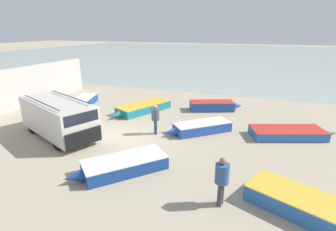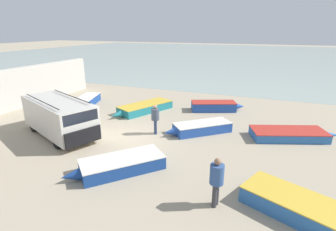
{
  "view_description": "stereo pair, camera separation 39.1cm",
  "coord_description": "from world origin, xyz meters",
  "px_view_note": "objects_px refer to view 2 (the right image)",
  "views": [
    {
      "loc": [
        6.6,
        -12.01,
        5.88
      ],
      "look_at": [
        1.49,
        1.74,
        1.0
      ],
      "focal_mm": 28.0,
      "sensor_mm": 36.0,
      "label": 1
    },
    {
      "loc": [
        6.96,
        -11.87,
        5.88
      ],
      "look_at": [
        1.49,
        1.74,
        1.0
      ],
      "focal_mm": 28.0,
      "sensor_mm": 36.0,
      "label": 2
    }
  ],
  "objects_px": {
    "parked_van": "(59,116)",
    "fishing_rowboat_2": "(290,134)",
    "fishing_rowboat_5": "(302,208)",
    "fisherman_0": "(155,117)",
    "fishing_rowboat_1": "(119,165)",
    "fishing_rowboat_3": "(84,103)",
    "fisherman_1": "(217,178)",
    "fishing_rowboat_4": "(200,128)",
    "fishing_rowboat_0": "(144,108)",
    "fishing_rowboat_6": "(215,106)"
  },
  "relations": [
    {
      "from": "parked_van",
      "to": "fishing_rowboat_2",
      "type": "distance_m",
      "value": 13.1
    },
    {
      "from": "fishing_rowboat_2",
      "to": "fishing_rowboat_5",
      "type": "distance_m",
      "value": 6.91
    },
    {
      "from": "parked_van",
      "to": "fisherman_0",
      "type": "height_order",
      "value": "parked_van"
    },
    {
      "from": "fishing_rowboat_1",
      "to": "fishing_rowboat_3",
      "type": "bearing_deg",
      "value": -91.36
    },
    {
      "from": "parked_van",
      "to": "fishing_rowboat_5",
      "type": "bearing_deg",
      "value": 11.39
    },
    {
      "from": "fishing_rowboat_1",
      "to": "fishing_rowboat_2",
      "type": "bearing_deg",
      "value": 175.61
    },
    {
      "from": "fisherman_0",
      "to": "fisherman_1",
      "type": "height_order",
      "value": "fisherman_1"
    },
    {
      "from": "fishing_rowboat_2",
      "to": "fishing_rowboat_5",
      "type": "height_order",
      "value": "fishing_rowboat_5"
    },
    {
      "from": "fishing_rowboat_4",
      "to": "fishing_rowboat_5",
      "type": "distance_m",
      "value": 7.74
    },
    {
      "from": "fishing_rowboat_0",
      "to": "fishing_rowboat_6",
      "type": "relative_size",
      "value": 1.26
    },
    {
      "from": "fishing_rowboat_2",
      "to": "fishing_rowboat_5",
      "type": "xyz_separation_m",
      "value": [
        0.11,
        -6.91,
        0.06
      ]
    },
    {
      "from": "fishing_rowboat_0",
      "to": "fisherman_1",
      "type": "xyz_separation_m",
      "value": [
        7.26,
        -8.84,
        0.8
      ]
    },
    {
      "from": "fishing_rowboat_4",
      "to": "fishing_rowboat_0",
      "type": "bearing_deg",
      "value": -68.02
    },
    {
      "from": "fishing_rowboat_1",
      "to": "fishing_rowboat_3",
      "type": "relative_size",
      "value": 0.78
    },
    {
      "from": "fishing_rowboat_4",
      "to": "fishing_rowboat_5",
      "type": "height_order",
      "value": "fishing_rowboat_5"
    },
    {
      "from": "fishing_rowboat_5",
      "to": "fishing_rowboat_6",
      "type": "relative_size",
      "value": 1.08
    },
    {
      "from": "fishing_rowboat_2",
      "to": "fisherman_1",
      "type": "xyz_separation_m",
      "value": [
        -2.65,
        -7.41,
        0.84
      ]
    },
    {
      "from": "fishing_rowboat_0",
      "to": "fishing_rowboat_3",
      "type": "bearing_deg",
      "value": -57.95
    },
    {
      "from": "fisherman_0",
      "to": "fisherman_1",
      "type": "bearing_deg",
      "value": 101.36
    },
    {
      "from": "fishing_rowboat_2",
      "to": "fisherman_0",
      "type": "bearing_deg",
      "value": 176.26
    },
    {
      "from": "fishing_rowboat_3",
      "to": "fishing_rowboat_6",
      "type": "relative_size",
      "value": 1.23
    },
    {
      "from": "fishing_rowboat_6",
      "to": "fishing_rowboat_2",
      "type": "bearing_deg",
      "value": -58.6
    },
    {
      "from": "fishing_rowboat_3",
      "to": "fisherman_1",
      "type": "bearing_deg",
      "value": 38.27
    },
    {
      "from": "fishing_rowboat_4",
      "to": "fishing_rowboat_5",
      "type": "bearing_deg",
      "value": 89.05
    },
    {
      "from": "fishing_rowboat_5",
      "to": "fishing_rowboat_2",
      "type": "bearing_deg",
      "value": 113.73
    },
    {
      "from": "fishing_rowboat_3",
      "to": "fishing_rowboat_5",
      "type": "xyz_separation_m",
      "value": [
        14.97,
        -7.72,
        -0.01
      ]
    },
    {
      "from": "fishing_rowboat_1",
      "to": "fishing_rowboat_6",
      "type": "distance_m",
      "value": 10.52
    },
    {
      "from": "parked_van",
      "to": "fishing_rowboat_2",
      "type": "height_order",
      "value": "parked_van"
    },
    {
      "from": "parked_van",
      "to": "fishing_rowboat_3",
      "type": "distance_m",
      "value": 5.84
    },
    {
      "from": "fishing_rowboat_2",
      "to": "fishing_rowboat_3",
      "type": "bearing_deg",
      "value": 156.61
    },
    {
      "from": "fishing_rowboat_4",
      "to": "fisherman_0",
      "type": "relative_size",
      "value": 2.08
    },
    {
      "from": "fisherman_1",
      "to": "fishing_rowboat_5",
      "type": "bearing_deg",
      "value": -158.44
    },
    {
      "from": "fishing_rowboat_6",
      "to": "fisherman_1",
      "type": "xyz_separation_m",
      "value": [
        2.38,
        -11.11,
        0.76
      ]
    },
    {
      "from": "fishing_rowboat_3",
      "to": "fishing_rowboat_4",
      "type": "xyz_separation_m",
      "value": [
        9.93,
        -1.85,
        -0.03
      ]
    },
    {
      "from": "parked_van",
      "to": "fishing_rowboat_5",
      "type": "height_order",
      "value": "parked_van"
    },
    {
      "from": "fisherman_0",
      "to": "parked_van",
      "type": "bearing_deg",
      "value": -6.48
    },
    {
      "from": "fishing_rowboat_3",
      "to": "fishing_rowboat_6",
      "type": "distance_m",
      "value": 10.25
    },
    {
      "from": "fishing_rowboat_5",
      "to": "fisherman_1",
      "type": "height_order",
      "value": "fisherman_1"
    },
    {
      "from": "fishing_rowboat_3",
      "to": "fishing_rowboat_5",
      "type": "bearing_deg",
      "value": 44.94
    },
    {
      "from": "fishing_rowboat_3",
      "to": "fishing_rowboat_6",
      "type": "height_order",
      "value": "fishing_rowboat_6"
    },
    {
      "from": "parked_van",
      "to": "fishing_rowboat_3",
      "type": "height_order",
      "value": "parked_van"
    },
    {
      "from": "fishing_rowboat_4",
      "to": "fishing_rowboat_6",
      "type": "relative_size",
      "value": 0.91
    },
    {
      "from": "fishing_rowboat_0",
      "to": "fisherman_0",
      "type": "xyz_separation_m",
      "value": [
        2.59,
        -3.6,
        0.76
      ]
    },
    {
      "from": "fishing_rowboat_0",
      "to": "fisherman_1",
      "type": "height_order",
      "value": "fisherman_1"
    },
    {
      "from": "fishing_rowboat_0",
      "to": "fishing_rowboat_4",
      "type": "bearing_deg",
      "value": 88.62
    },
    {
      "from": "fishing_rowboat_1",
      "to": "fisherman_0",
      "type": "bearing_deg",
      "value": -133.72
    },
    {
      "from": "fishing_rowboat_2",
      "to": "fisherman_1",
      "type": "bearing_deg",
      "value": -129.9
    },
    {
      "from": "parked_van",
      "to": "fishing_rowboat_2",
      "type": "xyz_separation_m",
      "value": [
        12.32,
        4.38,
        -0.9
      ]
    },
    {
      "from": "fishing_rowboat_2",
      "to": "fishing_rowboat_6",
      "type": "distance_m",
      "value": 6.24
    },
    {
      "from": "fishing_rowboat_2",
      "to": "fishing_rowboat_3",
      "type": "distance_m",
      "value": 14.88
    }
  ]
}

